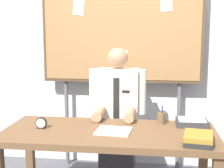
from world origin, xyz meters
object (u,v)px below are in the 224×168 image
open_notebook (114,131)px  pen_holder (161,118)px  book_stack (198,138)px  person (117,122)px  desk (109,141)px  desk_clock (41,124)px  bulletin_board (122,33)px  paper_tray (192,122)px

open_notebook → pen_holder: pen_holder is taller
book_stack → pen_holder: size_ratio=2.01×
person → book_stack: (0.67, -0.81, 0.13)m
pen_holder → book_stack: bearing=-61.8°
desk → pen_holder: size_ratio=10.66×
desk → book_stack: book_stack is taller
person → desk_clock: 0.84m
bulletin_board → paper_tray: bulletin_board is taller
desk → bulletin_board: bulletin_board is taller
open_notebook → pen_holder: size_ratio=1.68×
desk → book_stack: (0.67, -0.21, 0.12)m
open_notebook → desk_clock: (-0.60, 0.01, 0.04)m
bulletin_board → pen_holder: 1.10m
bulletin_board → book_stack: bulletin_board is taller
bulletin_board → paper_tray: bearing=-48.2°
bulletin_board → paper_tray: (0.67, -0.75, -0.74)m
person → paper_tray: person is taller
desk → pen_holder: 0.51m
paper_tray → desk_clock: bearing=-168.9°
desk_clock → bulletin_board: bearing=60.6°
person → bulletin_board: (-0.00, 0.39, 0.86)m
book_stack → desk_clock: 1.24m
paper_tray → book_stack: bearing=-90.6°
book_stack → desk_clock: desk_clock is taller
open_notebook → paper_tray: (0.63, 0.26, 0.02)m
open_notebook → desk_clock: desk_clock is taller
book_stack → open_notebook: size_ratio=1.20×
person → pen_holder: size_ratio=8.54×
bulletin_board → desk_clock: size_ratio=22.23×
book_stack → paper_tray: 0.44m
paper_tray → bulletin_board: bearing=131.8°
paper_tray → desk: bearing=-160.7°
open_notebook → pen_holder: 0.47m
desk → open_notebook: open_notebook is taller
desk → open_notebook: 0.10m
desk → open_notebook: (0.04, -0.02, 0.09)m
pen_holder → person: bearing=140.7°
bulletin_board → book_stack: size_ratio=6.41×
pen_holder → paper_tray: size_ratio=0.62×
open_notebook → paper_tray: 0.68m
book_stack → person: bearing=129.6°
person → desk_clock: (-0.56, -0.61, 0.14)m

